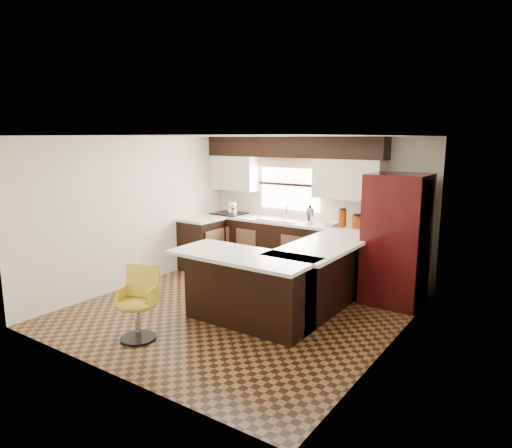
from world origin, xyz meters
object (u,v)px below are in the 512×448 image
Objects in this scene: peninsula_return at (248,290)px; refrigerator at (396,239)px; bar_chair at (137,305)px; peninsula_long at (319,278)px.

peninsula_return is 0.88× the size of refrigerator.
peninsula_return is 2.31m from refrigerator.
peninsula_return reaches higher than bar_chair.
bar_chair is (-2.11, -2.98, -0.51)m from refrigerator.
bar_chair is at bearing -125.43° from peninsula_return.
refrigerator is at bearing 48.23° from peninsula_long.
bar_chair is (-1.34, -2.11, -0.01)m from peninsula_long.
peninsula_long is 1.18× the size of peninsula_return.
bar_chair is (-0.81, -1.14, -0.01)m from peninsula_return.
peninsula_long is 2.50m from bar_chair.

